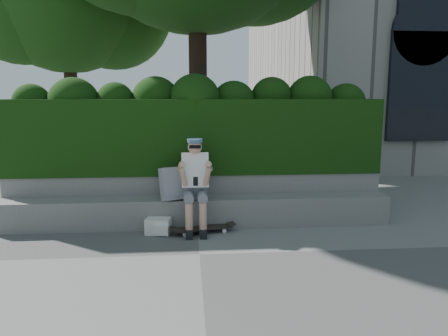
{
  "coord_description": "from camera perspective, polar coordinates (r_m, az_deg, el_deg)",
  "views": [
    {
      "loc": [
        -0.13,
        -5.33,
        2.02
      ],
      "look_at": [
        0.4,
        1.0,
        0.95
      ],
      "focal_mm": 35.0,
      "sensor_mm": 36.0,
      "label": 1
    }
  ],
  "objects": [
    {
      "name": "ground",
      "position": [
        5.7,
        -3.22,
        -11.21
      ],
      "size": [
        80.0,
        80.0,
        0.0
      ],
      "primitive_type": "plane",
      "color": "slate",
      "rests_on": "ground"
    },
    {
      "name": "bench_ledge",
      "position": [
        6.82,
        -3.55,
        -5.72
      ],
      "size": [
        6.0,
        0.45,
        0.45
      ],
      "primitive_type": "cube",
      "color": "gray",
      "rests_on": "ground"
    },
    {
      "name": "planter_wall",
      "position": [
        7.24,
        -3.65,
        -3.59
      ],
      "size": [
        6.0,
        0.5,
        0.75
      ],
      "primitive_type": "cube",
      "color": "gray",
      "rests_on": "ground"
    },
    {
      "name": "hedge",
      "position": [
        7.31,
        -3.76,
        4.28
      ],
      "size": [
        6.0,
        1.0,
        1.2
      ],
      "primitive_type": "cube",
      "color": "black",
      "rests_on": "planter_wall"
    },
    {
      "name": "person",
      "position": [
        6.52,
        -3.78,
        -1.67
      ],
      "size": [
        0.4,
        0.76,
        1.38
      ],
      "color": "slate",
      "rests_on": "ground"
    },
    {
      "name": "skateboard",
      "position": [
        6.5,
        -2.75,
        -7.86
      ],
      "size": [
        0.88,
        0.41,
        0.09
      ],
      "rotation": [
        0.0,
        0.0,
        0.24
      ],
      "color": "black",
      "rests_on": "ground"
    },
    {
      "name": "backpack_plaid",
      "position": [
        6.62,
        -6.8,
        -2.05
      ],
      "size": [
        0.38,
        0.3,
        0.49
      ],
      "primitive_type": "cube",
      "rotation": [
        0.0,
        0.0,
        0.42
      ],
      "color": "#A8A9AD",
      "rests_on": "bench_ledge"
    },
    {
      "name": "backpack_ground",
      "position": [
        6.53,
        -8.56,
        -7.5
      ],
      "size": [
        0.4,
        0.31,
        0.23
      ],
      "primitive_type": "cube",
      "rotation": [
        0.0,
        0.0,
        -0.19
      ],
      "color": "white",
      "rests_on": "ground"
    }
  ]
}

